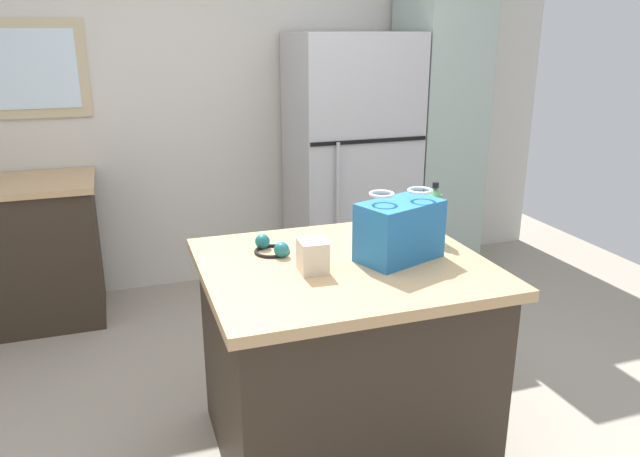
{
  "coord_description": "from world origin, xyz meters",
  "views": [
    {
      "loc": [
        -0.66,
        -2.09,
        1.77
      ],
      "look_at": [
        0.17,
        0.37,
        0.93
      ],
      "focal_mm": 34.56,
      "sensor_mm": 36.0,
      "label": 1
    }
  ],
  "objects_px": {
    "kitchen_island": "(343,358)",
    "tall_cabinet": "(437,123)",
    "refrigerator": "(350,163)",
    "small_box": "(313,256)",
    "ear_defenders": "(272,248)",
    "bottle": "(434,214)",
    "shopping_bag": "(399,230)"
  },
  "relations": [
    {
      "from": "refrigerator",
      "to": "ear_defenders",
      "type": "height_order",
      "value": "refrigerator"
    },
    {
      "from": "shopping_bag",
      "to": "kitchen_island",
      "type": "bearing_deg",
      "value": 171.28
    },
    {
      "from": "tall_cabinet",
      "to": "ear_defenders",
      "type": "distance_m",
      "value": 2.28
    },
    {
      "from": "bottle",
      "to": "ear_defenders",
      "type": "height_order",
      "value": "bottle"
    },
    {
      "from": "kitchen_island",
      "to": "tall_cabinet",
      "type": "bearing_deg",
      "value": 51.83
    },
    {
      "from": "small_box",
      "to": "bottle",
      "type": "xyz_separation_m",
      "value": [
        0.62,
        0.18,
        0.06
      ]
    },
    {
      "from": "kitchen_island",
      "to": "small_box",
      "type": "distance_m",
      "value": 0.52
    },
    {
      "from": "kitchen_island",
      "to": "ear_defenders",
      "type": "height_order",
      "value": "ear_defenders"
    },
    {
      "from": "refrigerator",
      "to": "bottle",
      "type": "bearing_deg",
      "value": -98.67
    },
    {
      "from": "kitchen_island",
      "to": "small_box",
      "type": "xyz_separation_m",
      "value": [
        -0.15,
        -0.05,
        0.5
      ]
    },
    {
      "from": "tall_cabinet",
      "to": "ear_defenders",
      "type": "relative_size",
      "value": 11.57
    },
    {
      "from": "refrigerator",
      "to": "tall_cabinet",
      "type": "xyz_separation_m",
      "value": [
        0.67,
        0.0,
        0.25
      ]
    },
    {
      "from": "refrigerator",
      "to": "ear_defenders",
      "type": "bearing_deg",
      "value": -121.73
    },
    {
      "from": "refrigerator",
      "to": "tall_cabinet",
      "type": "relative_size",
      "value": 0.78
    },
    {
      "from": "shopping_bag",
      "to": "small_box",
      "type": "distance_m",
      "value": 0.38
    },
    {
      "from": "kitchen_island",
      "to": "small_box",
      "type": "relative_size",
      "value": 8.95
    },
    {
      "from": "kitchen_island",
      "to": "shopping_bag",
      "type": "bearing_deg",
      "value": -8.72
    },
    {
      "from": "refrigerator",
      "to": "kitchen_island",
      "type": "bearing_deg",
      "value": -112.21
    },
    {
      "from": "refrigerator",
      "to": "small_box",
      "type": "height_order",
      "value": "refrigerator"
    },
    {
      "from": "shopping_bag",
      "to": "bottle",
      "type": "distance_m",
      "value": 0.3
    },
    {
      "from": "refrigerator",
      "to": "small_box",
      "type": "distance_m",
      "value": 2.02
    },
    {
      "from": "kitchen_island",
      "to": "tall_cabinet",
      "type": "height_order",
      "value": "tall_cabinet"
    },
    {
      "from": "kitchen_island",
      "to": "bottle",
      "type": "distance_m",
      "value": 0.74
    },
    {
      "from": "small_box",
      "to": "ear_defenders",
      "type": "distance_m",
      "value": 0.27
    },
    {
      "from": "refrigerator",
      "to": "ear_defenders",
      "type": "distance_m",
      "value": 1.84
    },
    {
      "from": "refrigerator",
      "to": "shopping_bag",
      "type": "xyz_separation_m",
      "value": [
        -0.5,
        -1.8,
        0.12
      ]
    },
    {
      "from": "kitchen_island",
      "to": "tall_cabinet",
      "type": "distance_m",
      "value": 2.35
    },
    {
      "from": "kitchen_island",
      "to": "ear_defenders",
      "type": "bearing_deg",
      "value": 140.96
    },
    {
      "from": "tall_cabinet",
      "to": "small_box",
      "type": "xyz_separation_m",
      "value": [
        -1.54,
        -1.82,
        -0.19
      ]
    },
    {
      "from": "refrigerator",
      "to": "shopping_bag",
      "type": "bearing_deg",
      "value": -105.41
    },
    {
      "from": "shopping_bag",
      "to": "ear_defenders",
      "type": "xyz_separation_m",
      "value": [
        -0.47,
        0.24,
        -0.1
      ]
    },
    {
      "from": "refrigerator",
      "to": "small_box",
      "type": "bearing_deg",
      "value": -115.59
    }
  ]
}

